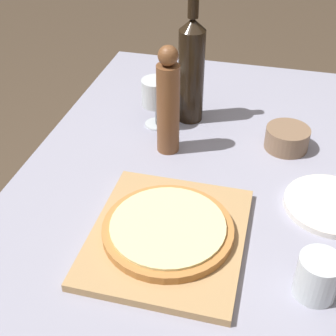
{
  "coord_description": "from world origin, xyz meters",
  "views": [
    {
      "loc": [
        0.12,
        -0.83,
        1.45
      ],
      "look_at": [
        -0.09,
        -0.02,
        0.82
      ],
      "focal_mm": 50.0,
      "sensor_mm": 36.0,
      "label": 1
    }
  ],
  "objects": [
    {
      "name": "drinking_tumbler",
      "position": [
        0.24,
        -0.24,
        0.8
      ],
      "size": [
        0.08,
        0.08,
        0.08
      ],
      "color": "silver",
      "rests_on": "dining_table"
    },
    {
      "name": "dining_table",
      "position": [
        0.0,
        0.0,
        0.66
      ],
      "size": [
        0.92,
        1.43,
        0.76
      ],
      "color": "#9393A8",
      "rests_on": "ground_plane"
    },
    {
      "name": "cutting_board",
      "position": [
        -0.05,
        -0.17,
        0.77
      ],
      "size": [
        0.31,
        0.35,
        0.02
      ],
      "color": "tan",
      "rests_on": "dining_table"
    },
    {
      "name": "dinner_plate",
      "position": [
        0.27,
        0.01,
        0.77
      ],
      "size": [
        0.2,
        0.2,
        0.01
      ],
      "color": "silver",
      "rests_on": "dining_table"
    },
    {
      "name": "small_bowl",
      "position": [
        0.17,
        0.22,
        0.79
      ],
      "size": [
        0.11,
        0.11,
        0.06
      ],
      "color": "#84664C",
      "rests_on": "dining_table"
    },
    {
      "name": "pizza",
      "position": [
        -0.05,
        -0.17,
        0.79
      ],
      "size": [
        0.26,
        0.26,
        0.02
      ],
      "color": "#BC7A3D",
      "rests_on": "cutting_board"
    },
    {
      "name": "pepper_mill",
      "position": [
        -0.13,
        0.14,
        0.89
      ],
      "size": [
        0.06,
        0.06,
        0.28
      ],
      "color": "brown",
      "rests_on": "dining_table"
    },
    {
      "name": "wine_glass",
      "position": [
        -0.19,
        0.25,
        0.86
      ],
      "size": [
        0.08,
        0.08,
        0.14
      ],
      "color": "silver",
      "rests_on": "dining_table"
    },
    {
      "name": "wine_bottle",
      "position": [
        -0.11,
        0.31,
        0.91
      ],
      "size": [
        0.07,
        0.07,
        0.35
      ],
      "color": "black",
      "rests_on": "dining_table"
    }
  ]
}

